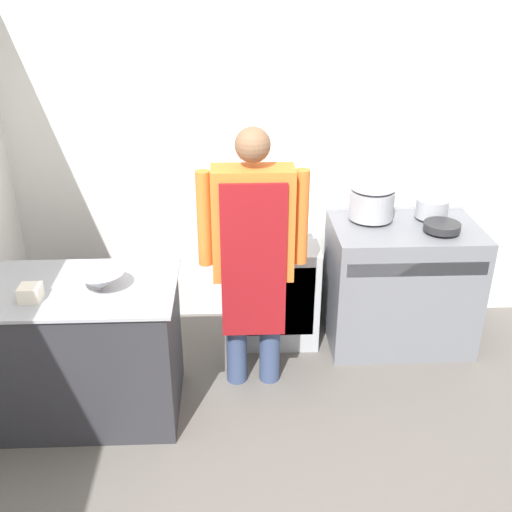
{
  "coord_description": "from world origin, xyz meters",
  "views": [
    {
      "loc": [
        -0.09,
        -2.2,
        2.57
      ],
      "look_at": [
        0.04,
        1.13,
        0.97
      ],
      "focal_mm": 42.0,
      "sensor_mm": 36.0,
      "label": 1
    }
  ],
  "objects_px": {
    "plastic_tub": "(30,293)",
    "stock_pot": "(372,201)",
    "mixing_bowl": "(101,281)",
    "stove": "(400,284)",
    "sauce_pot": "(432,208)",
    "person_cook": "(253,247)",
    "fridge_unit": "(275,289)",
    "saute_pan": "(442,226)"
  },
  "relations": [
    {
      "from": "plastic_tub",
      "to": "stock_pot",
      "type": "bearing_deg",
      "value": 25.24
    },
    {
      "from": "mixing_bowl",
      "to": "stock_pot",
      "type": "bearing_deg",
      "value": 27.02
    },
    {
      "from": "stove",
      "to": "sauce_pot",
      "type": "relative_size",
      "value": 4.51
    },
    {
      "from": "plastic_tub",
      "to": "stock_pot",
      "type": "relative_size",
      "value": 0.37
    },
    {
      "from": "stock_pot",
      "to": "plastic_tub",
      "type": "bearing_deg",
      "value": -154.76
    },
    {
      "from": "sauce_pot",
      "to": "stock_pot",
      "type": "bearing_deg",
      "value": 180.0
    },
    {
      "from": "person_cook",
      "to": "plastic_tub",
      "type": "distance_m",
      "value": 1.32
    },
    {
      "from": "fridge_unit",
      "to": "mixing_bowl",
      "type": "relative_size",
      "value": 2.75
    },
    {
      "from": "stock_pot",
      "to": "person_cook",
      "type": "bearing_deg",
      "value": -145.18
    },
    {
      "from": "person_cook",
      "to": "stock_pot",
      "type": "relative_size",
      "value": 5.54
    },
    {
      "from": "fridge_unit",
      "to": "plastic_tub",
      "type": "relative_size",
      "value": 6.69
    },
    {
      "from": "stove",
      "to": "mixing_bowl",
      "type": "bearing_deg",
      "value": -158.79
    },
    {
      "from": "fridge_unit",
      "to": "sauce_pot",
      "type": "xyz_separation_m",
      "value": [
        1.12,
        0.03,
        0.62
      ]
    },
    {
      "from": "mixing_bowl",
      "to": "plastic_tub",
      "type": "bearing_deg",
      "value": -163.95
    },
    {
      "from": "person_cook",
      "to": "sauce_pot",
      "type": "distance_m",
      "value": 1.45
    },
    {
      "from": "stove",
      "to": "fridge_unit",
      "type": "height_order",
      "value": "stove"
    },
    {
      "from": "stove",
      "to": "mixing_bowl",
      "type": "height_order",
      "value": "mixing_bowl"
    },
    {
      "from": "stove",
      "to": "fridge_unit",
      "type": "distance_m",
      "value": 0.92
    },
    {
      "from": "plastic_tub",
      "to": "sauce_pot",
      "type": "height_order",
      "value": "sauce_pot"
    },
    {
      "from": "mixing_bowl",
      "to": "stock_pot",
      "type": "xyz_separation_m",
      "value": [
        1.76,
        0.9,
        0.13
      ]
    },
    {
      "from": "fridge_unit",
      "to": "person_cook",
      "type": "bearing_deg",
      "value": -108.05
    },
    {
      "from": "stove",
      "to": "saute_pan",
      "type": "relative_size",
      "value": 4.13
    },
    {
      "from": "stove",
      "to": "mixing_bowl",
      "type": "xyz_separation_m",
      "value": [
        -2.0,
        -0.77,
        0.48
      ]
    },
    {
      "from": "stock_pot",
      "to": "sauce_pot",
      "type": "relative_size",
      "value": 1.38
    },
    {
      "from": "fridge_unit",
      "to": "plastic_tub",
      "type": "bearing_deg",
      "value": -145.97
    },
    {
      "from": "fridge_unit",
      "to": "mixing_bowl",
      "type": "height_order",
      "value": "mixing_bowl"
    },
    {
      "from": "stove",
      "to": "stock_pot",
      "type": "relative_size",
      "value": 3.26
    },
    {
      "from": "stove",
      "to": "fridge_unit",
      "type": "relative_size",
      "value": 1.33
    },
    {
      "from": "plastic_tub",
      "to": "sauce_pot",
      "type": "xyz_separation_m",
      "value": [
        2.57,
        1.0,
        0.08
      ]
    },
    {
      "from": "person_cook",
      "to": "fridge_unit",
      "type": "bearing_deg",
      "value": 71.95
    },
    {
      "from": "stove",
      "to": "fridge_unit",
      "type": "bearing_deg",
      "value": 173.91
    },
    {
      "from": "fridge_unit",
      "to": "mixing_bowl",
      "type": "distance_m",
      "value": 1.49
    },
    {
      "from": "fridge_unit",
      "to": "stock_pot",
      "type": "height_order",
      "value": "stock_pot"
    },
    {
      "from": "stove",
      "to": "saute_pan",
      "type": "distance_m",
      "value": 0.56
    },
    {
      "from": "sauce_pot",
      "to": "stove",
      "type": "bearing_deg",
      "value": -149.09
    },
    {
      "from": "fridge_unit",
      "to": "plastic_tub",
      "type": "xyz_separation_m",
      "value": [
        -1.45,
        -0.98,
        0.54
      ]
    },
    {
      "from": "mixing_bowl",
      "to": "plastic_tub",
      "type": "distance_m",
      "value": 0.39
    },
    {
      "from": "fridge_unit",
      "to": "plastic_tub",
      "type": "height_order",
      "value": "plastic_tub"
    },
    {
      "from": "plastic_tub",
      "to": "stock_pot",
      "type": "xyz_separation_m",
      "value": [
        2.13,
        1.0,
        0.14
      ]
    },
    {
      "from": "fridge_unit",
      "to": "person_cook",
      "type": "xyz_separation_m",
      "value": [
        -0.19,
        -0.58,
        0.62
      ]
    },
    {
      "from": "person_cook",
      "to": "stock_pot",
      "type": "xyz_separation_m",
      "value": [
        0.87,
        0.61,
        0.06
      ]
    },
    {
      "from": "fridge_unit",
      "to": "stock_pot",
      "type": "relative_size",
      "value": 2.46
    }
  ]
}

